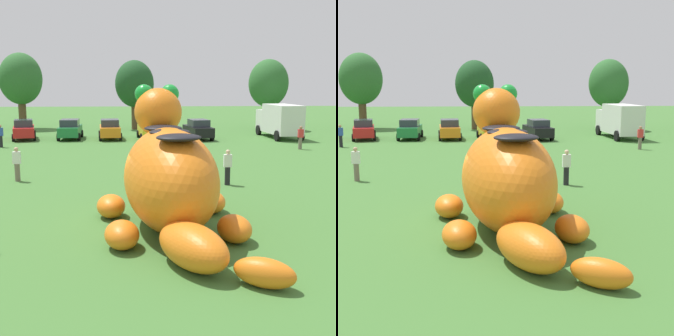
% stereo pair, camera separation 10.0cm
% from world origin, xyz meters
% --- Properties ---
extents(ground_plane, '(160.00, 160.00, 0.00)m').
position_xyz_m(ground_plane, '(0.00, 0.00, 0.00)').
color(ground_plane, '#427533').
extents(giant_inflatable_creature, '(5.47, 9.09, 4.79)m').
position_xyz_m(giant_inflatable_creature, '(0.94, -0.87, 1.75)').
color(giant_inflatable_creature, orange).
rests_on(giant_inflatable_creature, ground).
extents(car_red, '(2.59, 4.37, 1.72)m').
position_xyz_m(car_red, '(-10.00, 24.66, 0.86)').
color(car_red, red).
rests_on(car_red, ground).
extents(car_green, '(2.02, 4.14, 1.72)m').
position_xyz_m(car_green, '(-6.07, 24.71, 0.86)').
color(car_green, '#1E7238').
rests_on(car_green, ground).
extents(car_orange, '(2.22, 4.24, 1.72)m').
position_xyz_m(car_orange, '(-2.64, 24.50, 0.86)').
color(car_orange, orange).
rests_on(car_orange, ground).
extents(car_yellow, '(2.30, 4.27, 1.72)m').
position_xyz_m(car_yellow, '(0.80, 24.31, 0.86)').
color(car_yellow, yellow).
rests_on(car_yellow, ground).
extents(car_black, '(2.45, 4.33, 1.72)m').
position_xyz_m(car_black, '(4.98, 23.94, 0.86)').
color(car_black, black).
rests_on(car_black, ground).
extents(box_truck, '(2.82, 6.55, 2.95)m').
position_xyz_m(box_truck, '(12.26, 24.56, 1.60)').
color(box_truck, silver).
rests_on(box_truck, ground).
extents(tree_left, '(4.44, 4.44, 7.89)m').
position_xyz_m(tree_left, '(-12.41, 34.32, 5.16)').
color(tree_left, brown).
rests_on(tree_left, ground).
extents(tree_mid_left, '(4.00, 4.00, 7.10)m').
position_xyz_m(tree_mid_left, '(-0.55, 33.07, 4.64)').
color(tree_mid_left, brown).
rests_on(tree_mid_left, ground).
extents(tree_centre_left, '(4.05, 4.05, 7.19)m').
position_xyz_m(tree_centre_left, '(13.18, 31.91, 4.70)').
color(tree_centre_left, brown).
rests_on(tree_centre_left, ground).
extents(spectator_near_inflatable, '(0.38, 0.26, 1.71)m').
position_xyz_m(spectator_near_inflatable, '(11.70, 17.35, 0.85)').
color(spectator_near_inflatable, '#726656').
rests_on(spectator_near_inflatable, ground).
extents(spectator_mid_field, '(0.38, 0.26, 1.71)m').
position_xyz_m(spectator_mid_field, '(-6.16, 7.20, 0.85)').
color(spectator_mid_field, '#726656').
rests_on(spectator_mid_field, ground).
extents(spectator_by_cars, '(0.38, 0.26, 1.71)m').
position_xyz_m(spectator_by_cars, '(-10.56, 19.76, 0.85)').
color(spectator_by_cars, black).
rests_on(spectator_by_cars, ground).
extents(spectator_wandering, '(0.38, 0.26, 1.71)m').
position_xyz_m(spectator_wandering, '(4.12, 5.71, 0.85)').
color(spectator_wandering, black).
rests_on(spectator_wandering, ground).
extents(spectator_far_side, '(0.38, 0.26, 1.71)m').
position_xyz_m(spectator_far_side, '(3.02, 10.20, 0.85)').
color(spectator_far_side, '#726656').
rests_on(spectator_far_side, ground).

